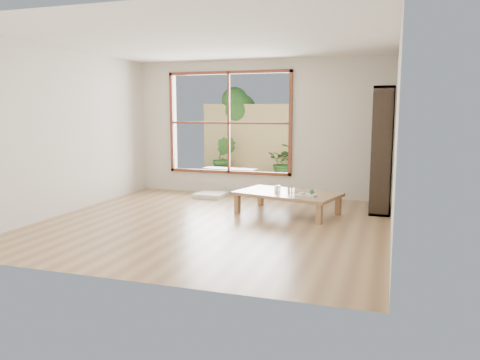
# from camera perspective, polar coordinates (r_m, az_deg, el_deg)

# --- Properties ---
(ground) EXTENTS (5.00, 5.00, 0.00)m
(ground) POSITION_cam_1_polar(r_m,az_deg,el_deg) (6.95, -3.26, -5.18)
(ground) COLOR #A98554
(ground) RESTS_ON ground
(low_table) EXTENTS (1.77, 1.28, 0.35)m
(low_table) POSITION_cam_1_polar(r_m,az_deg,el_deg) (7.50, 5.80, -1.82)
(low_table) COLOR #A47F4F
(low_table) RESTS_ON ground
(floor_cushion) EXTENTS (0.56, 0.56, 0.08)m
(floor_cushion) POSITION_cam_1_polar(r_m,az_deg,el_deg) (8.99, -3.55, -1.82)
(floor_cushion) COLOR beige
(floor_cushion) RESTS_ON ground
(bookshelf) EXTENTS (0.32, 0.91, 2.01)m
(bookshelf) POSITION_cam_1_polar(r_m,az_deg,el_deg) (7.93, 16.96, 3.52)
(bookshelf) COLOR black
(bookshelf) RESTS_ON ground
(glass_tall) EXTENTS (0.07, 0.07, 0.12)m
(glass_tall) POSITION_cam_1_polar(r_m,az_deg,el_deg) (7.41, 4.70, -1.12)
(glass_tall) COLOR silver
(glass_tall) RESTS_ON low_table
(glass_mid) EXTENTS (0.06, 0.06, 0.09)m
(glass_mid) POSITION_cam_1_polar(r_m,az_deg,el_deg) (7.45, 6.09, -1.23)
(glass_mid) COLOR silver
(glass_mid) RESTS_ON low_table
(glass_short) EXTENTS (0.06, 0.06, 0.08)m
(glass_short) POSITION_cam_1_polar(r_m,az_deg,el_deg) (7.49, 6.43, -1.20)
(glass_short) COLOR silver
(glass_short) RESTS_ON low_table
(glass_small) EXTENTS (0.07, 0.07, 0.08)m
(glass_small) POSITION_cam_1_polar(r_m,az_deg,el_deg) (7.60, 4.47, -1.03)
(glass_small) COLOR silver
(glass_small) RESTS_ON low_table
(food_tray) EXTENTS (0.33, 0.26, 0.10)m
(food_tray) POSITION_cam_1_polar(r_m,az_deg,el_deg) (7.24, 8.18, -1.71)
(food_tray) COLOR white
(food_tray) RESTS_ON low_table
(deck) EXTENTS (2.80, 2.00, 0.05)m
(deck) POSITION_cam_1_polar(r_m,az_deg,el_deg) (10.45, 0.74, -0.58)
(deck) COLOR #39322A
(deck) RESTS_ON ground
(garden_bench) EXTENTS (1.20, 0.43, 0.37)m
(garden_bench) POSITION_cam_1_polar(r_m,az_deg,el_deg) (10.18, -1.28, 1.09)
(garden_bench) COLOR black
(garden_bench) RESTS_ON deck
(bamboo_fence) EXTENTS (2.80, 0.06, 1.80)m
(bamboo_fence) POSITION_cam_1_polar(r_m,az_deg,el_deg) (11.30, 2.26, 4.68)
(bamboo_fence) COLOR tan
(bamboo_fence) RESTS_ON ground
(shrub_right) EXTENTS (0.89, 0.80, 0.88)m
(shrub_right) POSITION_cam_1_polar(r_m,az_deg,el_deg) (10.87, 5.59, 2.20)
(shrub_right) COLOR #2C5D22
(shrub_right) RESTS_ON deck
(shrub_left) EXTENTS (0.56, 0.45, 1.01)m
(shrub_left) POSITION_cam_1_polar(r_m,az_deg,el_deg) (11.16, -1.96, 2.74)
(shrub_left) COLOR #2C5D22
(shrub_left) RESTS_ON deck
(garden_tree) EXTENTS (1.04, 0.85, 2.22)m
(garden_tree) POSITION_cam_1_polar(r_m,az_deg,el_deg) (11.77, -0.53, 8.37)
(garden_tree) COLOR #4C3D2D
(garden_tree) RESTS_ON ground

